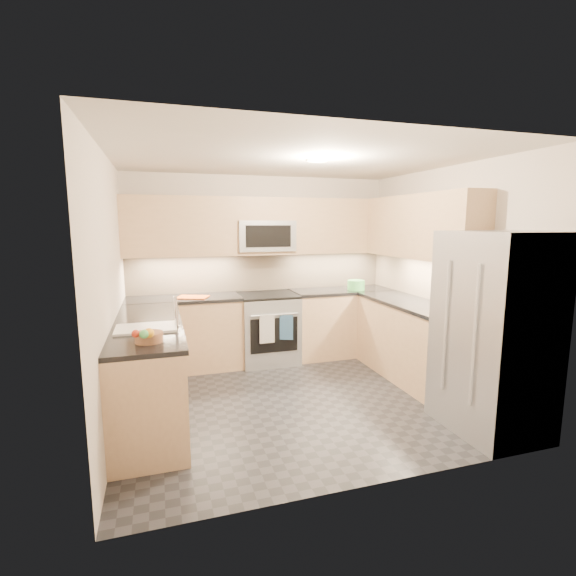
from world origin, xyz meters
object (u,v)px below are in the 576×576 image
object	(u,v)px
gas_range	(268,329)
utensil_bowl	(356,285)
microwave	(265,236)
cutting_board	(193,297)
refrigerator	(493,333)
fruit_basket	(149,337)

from	to	relation	value
gas_range	utensil_bowl	xyz separation A→B (m)	(1.26, -0.09, 0.55)
microwave	utensil_bowl	distance (m)	1.45
cutting_board	refrigerator	bearing A→B (deg)	-44.53
cutting_board	gas_range	bearing A→B (deg)	1.86
gas_range	refrigerator	size ratio (longest dim) A/B	0.51
cutting_board	fruit_basket	size ratio (longest dim) A/B	1.75
gas_range	refrigerator	world-z (taller)	refrigerator
microwave	cutting_board	xyz separation A→B (m)	(-0.98, -0.16, -0.75)
utensil_bowl	cutting_board	xyz separation A→B (m)	(-2.24, 0.06, -0.06)
gas_range	utensil_bowl	world-z (taller)	utensil_bowl
fruit_basket	cutting_board	bearing A→B (deg)	75.85
cutting_board	fruit_basket	distance (m)	1.98
refrigerator	cutting_board	size ratio (longest dim) A/B	4.75
utensil_bowl	cutting_board	world-z (taller)	utensil_bowl
microwave	gas_range	bearing A→B (deg)	-90.00
utensil_bowl	fruit_basket	distance (m)	3.30
utensil_bowl	cutting_board	bearing A→B (deg)	178.48
microwave	fruit_basket	world-z (taller)	microwave
refrigerator	utensil_bowl	bearing A→B (deg)	94.72
utensil_bowl	fruit_basket	size ratio (longest dim) A/B	1.11
gas_range	fruit_basket	world-z (taller)	fruit_basket
refrigerator	cutting_board	xyz separation A→B (m)	(-2.43, 2.39, 0.05)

